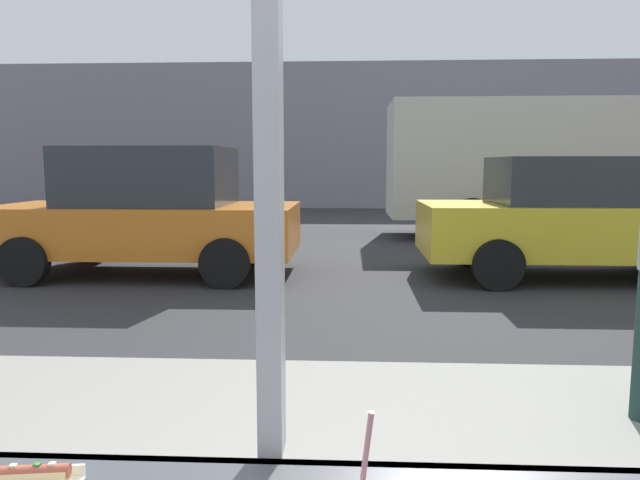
% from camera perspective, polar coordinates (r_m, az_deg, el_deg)
% --- Properties ---
extents(ground_plane, '(60.00, 60.00, 0.00)m').
position_cam_1_polar(ground_plane, '(9.20, 1.83, -2.32)').
color(ground_plane, '#2D2D30').
extents(sidewalk_strip, '(16.00, 2.80, 0.14)m').
position_cam_1_polar(sidewalk_strip, '(3.06, -0.49, -21.54)').
color(sidewalk_strip, gray).
rests_on(sidewalk_strip, ground).
extents(window_wall, '(2.63, 0.20, 2.90)m').
position_cam_1_polar(window_wall, '(1.19, -5.14, 20.35)').
color(window_wall, '#2D2D33').
rests_on(window_wall, ground).
extents(building_facade_far, '(28.00, 1.20, 5.12)m').
position_cam_1_polar(building_facade_far, '(21.51, 2.47, 10.05)').
color(building_facade_far, gray).
rests_on(building_facade_far, ground).
extents(parked_car_orange, '(4.19, 2.02, 1.78)m').
position_cam_1_polar(parked_car_orange, '(8.58, -16.40, 2.68)').
color(parked_car_orange, orange).
rests_on(parked_car_orange, ground).
extents(parked_car_yellow, '(4.34, 1.91, 1.65)m').
position_cam_1_polar(parked_car_yellow, '(8.70, 24.21, 2.07)').
color(parked_car_yellow, gold).
rests_on(parked_car_yellow, ground).
extents(box_truck, '(6.54, 2.44, 2.86)m').
position_cam_1_polar(box_truck, '(13.34, 20.49, 6.99)').
color(box_truck, beige).
rests_on(box_truck, ground).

